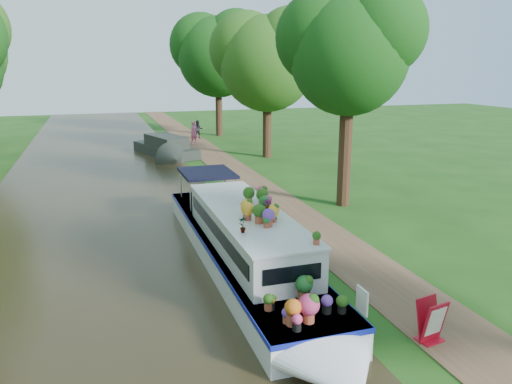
% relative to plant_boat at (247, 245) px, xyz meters
% --- Properties ---
extents(ground, '(100.00, 100.00, 0.00)m').
position_rel_plant_boat_xyz_m(ground, '(2.25, 2.63, -0.85)').
color(ground, '#184110').
rests_on(ground, ground).
extents(canal_water, '(10.00, 100.00, 0.02)m').
position_rel_plant_boat_xyz_m(canal_water, '(-3.75, 2.63, -0.84)').
color(canal_water, black).
rests_on(canal_water, ground).
extents(towpath, '(2.20, 100.00, 0.03)m').
position_rel_plant_boat_xyz_m(towpath, '(3.45, 2.63, -0.84)').
color(towpath, brown).
rests_on(towpath, ground).
extents(plant_boat, '(2.29, 13.52, 2.30)m').
position_rel_plant_boat_xyz_m(plant_boat, '(0.00, 0.00, 0.00)').
color(plant_boat, silver).
rests_on(plant_boat, canal_water).
extents(tree_near_overhang, '(5.52, 5.28, 8.99)m').
position_rel_plant_boat_xyz_m(tree_near_overhang, '(6.04, 5.69, 5.75)').
color(tree_near_overhang, black).
rests_on(tree_near_overhang, ground).
extents(tree_near_mid, '(6.90, 6.60, 9.40)m').
position_rel_plant_boat_xyz_m(tree_near_mid, '(6.73, 17.71, 5.58)').
color(tree_near_mid, black).
rests_on(tree_near_mid, ground).
extents(tree_near_far, '(7.59, 7.26, 10.30)m').
position_rel_plant_boat_xyz_m(tree_near_far, '(6.23, 28.72, 6.20)').
color(tree_near_far, black).
rests_on(tree_near_far, ground).
extents(second_boat, '(3.76, 7.40, 1.35)m').
position_rel_plant_boat_xyz_m(second_boat, '(0.50, 20.03, -0.30)').
color(second_boat, black).
rests_on(second_boat, canal_water).
extents(sandwich_board, '(0.63, 0.58, 0.95)m').
position_rel_plant_boat_xyz_m(sandwich_board, '(2.70, -4.87, -0.39)').
color(sandwich_board, '#AC0C1E').
rests_on(sandwich_board, towpath).
extents(pedestrian_pink, '(0.76, 0.64, 1.75)m').
position_rel_plant_boat_xyz_m(pedestrian_pink, '(3.22, 24.24, 0.05)').
color(pedestrian_pink, '#E25D77').
rests_on(pedestrian_pink, towpath).
extents(pedestrian_dark, '(0.80, 0.67, 1.48)m').
position_rel_plant_boat_xyz_m(pedestrian_dark, '(4.15, 27.29, -0.08)').
color(pedestrian_dark, black).
rests_on(pedestrian_dark, towpath).
extents(verge_plant, '(0.53, 0.49, 0.48)m').
position_rel_plant_boat_xyz_m(verge_plant, '(1.65, 4.59, -0.61)').
color(verge_plant, '#2D681F').
rests_on(verge_plant, ground).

